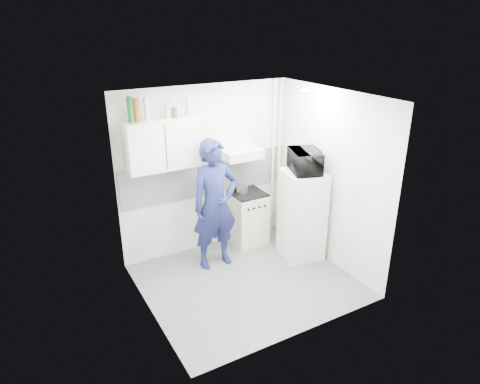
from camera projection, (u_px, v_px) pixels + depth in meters
floor at (247, 281)px, 6.08m from camera, size 2.80×2.80×0.00m
ceiling at (248, 97)px, 5.10m from camera, size 2.80×2.80×0.00m
wall_back at (206, 170)px, 6.60m from camera, size 2.80×0.00×2.80m
wall_left at (143, 220)px, 4.95m from camera, size 0.00×2.60×2.60m
wall_right at (330, 179)px, 6.23m from camera, size 0.00×2.60×2.60m
person at (215, 205)px, 6.17m from camera, size 0.71×0.47×1.94m
stove at (248, 218)px, 7.00m from camera, size 0.53×0.53×0.86m
fridge at (302, 215)px, 6.50m from camera, size 0.68×0.68×1.39m
stove_top at (248, 193)px, 6.83m from camera, size 0.51×0.51×0.03m
saucepan at (242, 189)px, 6.83m from camera, size 0.18×0.18×0.10m
microwave at (305, 161)px, 6.18m from camera, size 0.68×0.57×0.32m
bottle_a at (130, 110)px, 5.54m from camera, size 0.08×0.08×0.34m
bottle_b at (137, 110)px, 5.58m from camera, size 0.08×0.08×0.31m
bottle_c at (146, 109)px, 5.64m from camera, size 0.07×0.07×0.31m
canister_a at (168, 111)px, 5.80m from camera, size 0.08×0.08×0.21m
canister_b at (174, 112)px, 5.85m from camera, size 0.08×0.08×0.14m
bottle_e at (187, 107)px, 5.92m from camera, size 0.06×0.06×0.26m
upper_cabinet at (162, 144)px, 5.91m from camera, size 1.00×0.35×0.70m
range_hood at (240, 153)px, 6.50m from camera, size 0.60×0.50×0.14m
backsplash at (207, 176)px, 6.63m from camera, size 2.74×0.03×0.60m
pipe_a at (279, 158)px, 7.13m from camera, size 0.05×0.05×2.60m
pipe_b at (273, 160)px, 7.08m from camera, size 0.04×0.04×2.60m
ceiling_spot_fixture at (304, 90)px, 5.73m from camera, size 0.10×0.10×0.02m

